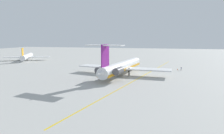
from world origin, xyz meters
TOP-DOWN VIEW (x-y plane):
  - ground at (0.00, 0.00)m, footprint 398.15×398.15m
  - main_jetliner at (-3.62, 6.20)m, footprint 40.51×35.89m
  - airliner_mid_right at (32.43, 73.75)m, footprint 25.46×25.73m
  - ground_crew_near_nose at (19.83, 20.41)m, footprint 0.29×0.45m
  - ground_crew_near_tail at (13.85, -16.01)m, footprint 0.36×0.26m
  - safety_cone_nose at (15.06, -9.67)m, footprint 0.40×0.40m
  - safety_cone_wingtip at (15.38, -14.68)m, footprint 0.40×0.40m
  - taxiway_centreline at (-2.49, -1.88)m, footprint 98.79×19.17m

SIDE VIEW (x-z plane):
  - ground at x=0.00m, z-range 0.00..0.00m
  - taxiway_centreline at x=-2.49m, z-range 0.00..0.01m
  - safety_cone_nose at x=15.06m, z-range 0.00..0.55m
  - safety_cone_wingtip at x=15.38m, z-range 0.00..0.55m
  - ground_crew_near_tail at x=13.85m, z-range 0.22..1.86m
  - ground_crew_near_nose at x=19.83m, z-range 0.24..2.03m
  - airliner_mid_right at x=32.43m, z-range -1.66..6.42m
  - main_jetliner at x=-3.62m, z-range -2.68..9.12m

